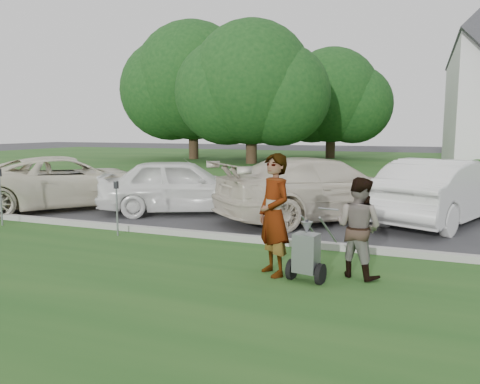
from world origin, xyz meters
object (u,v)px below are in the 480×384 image
Objects in this scene: tree_left at (251,89)px; car_c at (320,189)px; tree_far at (193,87)px; striping_cart at (307,254)px; car_b at (182,186)px; car_d at (442,191)px; tree_back at (331,100)px; car_a at (67,182)px; parking_meter_near at (117,201)px; person_left at (274,216)px; parking_meter_far at (0,190)px; person_right at (358,228)px.

tree_left is 20.72m from car_c.
tree_far reaches higher than striping_cart.
car_b is (4.71, -18.80, -4.32)m from tree_left.
car_d reaches higher than car_b.
tree_far is 1.21× the size of tree_back.
car_d is (10.63, 1.57, 0.03)m from car_a.
parking_meter_near is at bearing 171.35° from striping_cart.
tree_back is 32.28m from striping_cart.
tree_far is 5.83× the size of person_left.
car_b is at bearing 174.79° from person_left.
parking_meter_near is at bearing -77.72° from tree_left.
tree_left reaches higher than parking_meter_far.
car_a is at bearing 31.48° from car_d.
parking_meter_far is 8.09m from car_c.
car_d is at bearing -133.66° from car_a.
tree_back reaches higher than parking_meter_near.
tree_back is 30.22m from parking_meter_near.
tree_far is 2.33× the size of car_d.
striping_cart is at bearing 93.07° from car_d.
tree_far reaches higher than person_right.
person_left is at bearing -9.99° from parking_meter_far.
car_a is at bearing 50.94° from car_c.
car_d is (11.61, -17.65, -4.29)m from tree_left.
parking_meter_near is 3.15m from car_b.
parking_meter_near is (-5.41, 1.03, -0.02)m from person_right.
parking_meter_near is at bearing 12.63° from person_right.
car_c is (-0.28, 5.03, -0.17)m from person_left.
person_left is (4.89, -31.39, -3.73)m from tree_back.
striping_cart is 0.73× the size of person_right.
person_right is 5.52m from car_d.
car_b reaches higher than parking_meter_near.
tree_back is 4.81× the size of person_left.
person_left reaches higher than person_right.
car_b is at bearing -88.47° from tree_back.
car_b is at bearing -13.95° from person_right.
car_d is (17.61, -20.65, -4.87)m from tree_far.
tree_far is 2.04× the size of car_c.
person_left is 0.35× the size of car_c.
car_b is (-4.76, 4.72, 0.34)m from striping_cart.
car_a is at bearing -96.33° from tree_back.
car_a is at bearing 98.89° from parking_meter_far.
tree_far is 26.32m from car_c.
striping_cart is 0.82× the size of parking_meter_far.
parking_meter_near is 0.27× the size of car_b.
person_right is at bearing 153.28° from car_c.
person_left is at bearing -162.44° from car_b.
parking_meter_far is 0.29× the size of car_d.
striping_cart is at bearing -168.93° from car_a.
car_b is (10.72, -21.80, -4.90)m from tree_far.
car_a is 10.74m from car_d.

